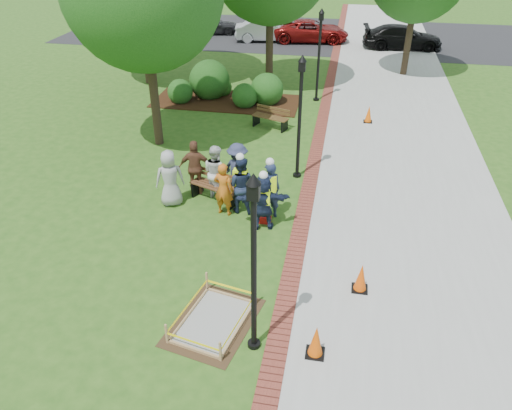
% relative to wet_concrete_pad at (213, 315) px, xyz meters
% --- Properties ---
extents(ground, '(100.00, 100.00, 0.00)m').
position_rel_wet_concrete_pad_xyz_m(ground, '(-0.20, 2.48, -0.23)').
color(ground, '#285116').
rests_on(ground, ground).
extents(sidewalk, '(6.00, 60.00, 0.02)m').
position_rel_wet_concrete_pad_xyz_m(sidewalk, '(4.80, 12.48, -0.22)').
color(sidewalk, '#9E9E99').
rests_on(sidewalk, ground).
extents(brick_edging, '(0.50, 60.00, 0.03)m').
position_rel_wet_concrete_pad_xyz_m(brick_edging, '(1.55, 12.48, -0.22)').
color(brick_edging, maroon).
rests_on(brick_edging, ground).
extents(mulch_bed, '(7.00, 3.00, 0.05)m').
position_rel_wet_concrete_pad_xyz_m(mulch_bed, '(-3.20, 14.48, -0.21)').
color(mulch_bed, '#381E0F').
rests_on(mulch_bed, ground).
extents(parking_lot, '(36.00, 12.00, 0.01)m').
position_rel_wet_concrete_pad_xyz_m(parking_lot, '(-0.20, 29.48, -0.23)').
color(parking_lot, black).
rests_on(parking_lot, ground).
extents(wet_concrete_pad, '(2.14, 2.60, 0.55)m').
position_rel_wet_concrete_pad_xyz_m(wet_concrete_pad, '(0.00, 0.00, 0.00)').
color(wet_concrete_pad, '#47331E').
rests_on(wet_concrete_pad, ground).
extents(bench_near, '(1.76, 1.11, 0.91)m').
position_rel_wet_concrete_pad_xyz_m(bench_near, '(-1.35, 5.37, 0.06)').
color(bench_near, brown).
rests_on(bench_near, ground).
extents(bench_far, '(1.66, 1.02, 0.86)m').
position_rel_wet_concrete_pad_xyz_m(bench_far, '(-0.59, 11.66, 0.04)').
color(bench_far, brown).
rests_on(bench_far, ground).
extents(cone_front, '(0.40, 0.40, 0.80)m').
position_rel_wet_concrete_pad_xyz_m(cone_front, '(2.38, -0.51, 0.15)').
color(cone_front, black).
rests_on(cone_front, ground).
extents(cone_back, '(0.40, 0.40, 0.79)m').
position_rel_wet_concrete_pad_xyz_m(cone_back, '(3.30, 1.77, 0.14)').
color(cone_back, black).
rests_on(cone_back, ground).
extents(cone_far, '(0.38, 0.38, 0.75)m').
position_rel_wet_concrete_pad_xyz_m(cone_far, '(3.52, 13.06, 0.12)').
color(cone_far, black).
rests_on(cone_far, ground).
extents(toolbox, '(0.38, 0.21, 0.19)m').
position_rel_wet_concrete_pad_xyz_m(toolbox, '(0.44, 4.34, -0.14)').
color(toolbox, '#B7120E').
rests_on(toolbox, ground).
extents(lamp_near, '(0.28, 0.28, 4.26)m').
position_rel_wet_concrete_pad_xyz_m(lamp_near, '(1.05, -0.52, 2.25)').
color(lamp_near, black).
rests_on(lamp_near, ground).
extents(lamp_mid, '(0.28, 0.28, 4.26)m').
position_rel_wet_concrete_pad_xyz_m(lamp_mid, '(1.05, 7.48, 2.25)').
color(lamp_mid, black).
rests_on(lamp_mid, ground).
extents(lamp_far, '(0.28, 0.28, 4.26)m').
position_rel_wet_concrete_pad_xyz_m(lamp_far, '(1.05, 15.48, 2.25)').
color(lamp_far, black).
rests_on(lamp_far, ground).
extents(shrub_a, '(1.21, 1.21, 1.21)m').
position_rel_wet_concrete_pad_xyz_m(shrub_a, '(-5.35, 14.01, -0.23)').
color(shrub_a, '#143F12').
rests_on(shrub_a, ground).
extents(shrub_b, '(1.96, 1.96, 1.96)m').
position_rel_wet_concrete_pad_xyz_m(shrub_b, '(-4.16, 15.04, -0.23)').
color(shrub_b, '#143F12').
rests_on(shrub_b, ground).
extents(shrub_c, '(1.20, 1.20, 1.20)m').
position_rel_wet_concrete_pad_xyz_m(shrub_c, '(-2.18, 13.98, -0.23)').
color(shrub_c, '#143F12').
rests_on(shrub_c, ground).
extents(shrub_d, '(1.57, 1.57, 1.57)m').
position_rel_wet_concrete_pad_xyz_m(shrub_d, '(-1.25, 14.62, -0.23)').
color(shrub_d, '#143F12').
rests_on(shrub_d, ground).
extents(shrub_e, '(0.88, 0.88, 0.88)m').
position_rel_wet_concrete_pad_xyz_m(shrub_e, '(-3.59, 15.39, -0.23)').
color(shrub_e, '#143F12').
rests_on(shrub_e, ground).
extents(casual_person_a, '(0.70, 0.60, 1.85)m').
position_rel_wet_concrete_pad_xyz_m(casual_person_a, '(-2.66, 4.87, 0.69)').
color(casual_person_a, '#989898').
rests_on(casual_person_a, ground).
extents(casual_person_b, '(0.61, 0.45, 1.72)m').
position_rel_wet_concrete_pad_xyz_m(casual_person_b, '(-0.88, 4.63, 0.63)').
color(casual_person_b, '#C05D16').
rests_on(casual_person_b, ground).
extents(casual_person_c, '(0.69, 0.64, 1.81)m').
position_rel_wet_concrete_pad_xyz_m(casual_person_c, '(-1.37, 5.60, 0.67)').
color(casual_person_c, silver).
rests_on(casual_person_c, ground).
extents(casual_person_d, '(0.65, 0.48, 1.86)m').
position_rel_wet_concrete_pad_xyz_m(casual_person_d, '(-2.07, 5.70, 0.70)').
color(casual_person_d, brown).
rests_on(casual_person_d, ground).
extents(casual_person_e, '(0.70, 0.66, 1.84)m').
position_rel_wet_concrete_pad_xyz_m(casual_person_e, '(-0.70, 5.80, 0.69)').
color(casual_person_e, '#2E3350').
rests_on(casual_person_e, ground).
extents(hivis_worker_a, '(0.63, 0.48, 1.88)m').
position_rel_wet_concrete_pad_xyz_m(hivis_worker_a, '(0.43, 4.08, 0.70)').
color(hivis_worker_a, '#18203E').
rests_on(hivis_worker_a, ground).
extents(hivis_worker_b, '(0.69, 0.58, 1.99)m').
position_rel_wet_concrete_pad_xyz_m(hivis_worker_b, '(0.52, 4.72, 0.75)').
color(hivis_worker_b, '#16183A').
rests_on(hivis_worker_b, ground).
extents(hivis_worker_c, '(0.60, 0.39, 1.98)m').
position_rel_wet_concrete_pad_xyz_m(hivis_worker_c, '(-0.41, 4.88, 0.74)').
color(hivis_worker_c, '#171C3C').
rests_on(hivis_worker_c, ground).
extents(parked_car_a, '(3.02, 4.80, 1.45)m').
position_rel_wet_concrete_pad_xyz_m(parked_car_a, '(-7.71, 28.29, -0.23)').
color(parked_car_a, '#272729').
rests_on(parked_car_a, ground).
extents(parked_car_b, '(2.84, 5.07, 1.56)m').
position_rel_wet_concrete_pad_xyz_m(parked_car_b, '(-3.32, 26.89, -0.23)').
color(parked_car_b, '#B2B3B7').
rests_on(parked_car_b, ground).
extents(parked_car_c, '(2.64, 4.96, 1.55)m').
position_rel_wet_concrete_pad_xyz_m(parked_car_c, '(-0.34, 27.34, -0.23)').
color(parked_car_c, maroon).
rests_on(parked_car_c, ground).
extents(parked_car_d, '(2.53, 5.06, 1.60)m').
position_rel_wet_concrete_pad_xyz_m(parked_car_d, '(5.69, 26.54, -0.23)').
color(parked_car_d, black).
rests_on(parked_car_d, ground).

